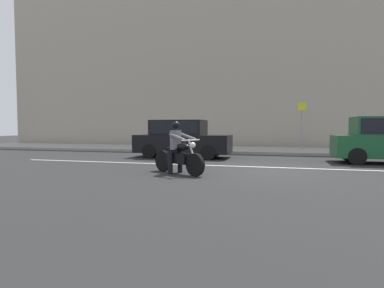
% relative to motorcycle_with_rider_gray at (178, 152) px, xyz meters
% --- Properties ---
extents(ground_plane, '(80.00, 80.00, 0.00)m').
position_rel_motorcycle_with_rider_gray_xyz_m(ground_plane, '(2.68, 1.33, -0.65)').
color(ground_plane, '#272727').
extents(sidewalk_slab, '(40.00, 4.40, 0.14)m').
position_rel_motorcycle_with_rider_gray_xyz_m(sidewalk_slab, '(2.68, 9.33, -0.58)').
color(sidewalk_slab, '#99968E').
rests_on(sidewalk_slab, ground_plane).
extents(building_facade, '(40.00, 1.40, 11.45)m').
position_rel_motorcycle_with_rider_gray_xyz_m(building_facade, '(2.68, 12.73, 5.08)').
color(building_facade, '#A89E8E').
rests_on(building_facade, ground_plane).
extents(lane_marking_stripe, '(18.00, 0.14, 0.01)m').
position_rel_motorcycle_with_rider_gray_xyz_m(lane_marking_stripe, '(1.70, 2.23, -0.64)').
color(lane_marking_stripe, silver).
rests_on(lane_marking_stripe, ground_plane).
extents(motorcycle_with_rider_gray, '(1.86, 1.16, 1.58)m').
position_rel_motorcycle_with_rider_gray_xyz_m(motorcycle_with_rider_gray, '(0.00, 0.00, 0.00)').
color(motorcycle_with_rider_gray, black).
rests_on(motorcycle_with_rider_gray, ground_plane).
extents(parked_sedan_black, '(4.31, 1.82, 1.72)m').
position_rel_motorcycle_with_rider_gray_xyz_m(parked_sedan_black, '(-1.35, 4.85, 0.23)').
color(parked_sedan_black, black).
rests_on(parked_sedan_black, ground_plane).
extents(street_sign_post, '(0.44, 0.08, 2.67)m').
position_rel_motorcycle_with_rider_gray_xyz_m(street_sign_post, '(4.25, 9.97, 1.10)').
color(street_sign_post, gray).
rests_on(street_sign_post, sidewalk_slab).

